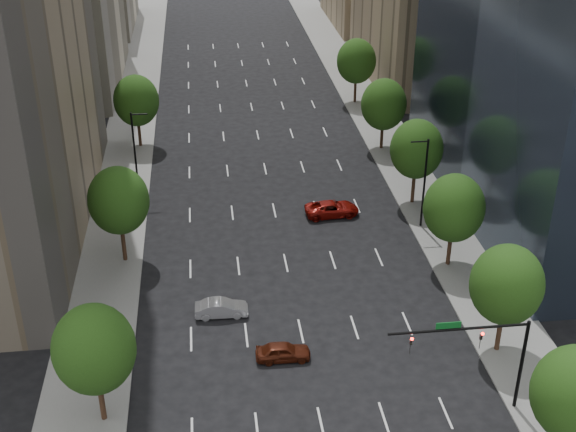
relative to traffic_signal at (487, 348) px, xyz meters
name	(u,v)px	position (x,y,z in m)	size (l,w,h in m)	color
sidewalk_left	(116,218)	(-26.03, 30.00, -5.10)	(6.00, 200.00, 0.15)	slate
sidewalk_right	(426,201)	(4.97, 30.00, -5.10)	(6.00, 200.00, 0.15)	slate
tree_right_0	(576,394)	(3.47, -5.00, 0.22)	(5.20, 5.20, 8.39)	#382316
tree_right_1	(507,285)	(3.47, 6.00, 0.58)	(5.20, 5.20, 8.75)	#382316
tree_right_2	(454,208)	(3.47, 18.00, 0.43)	(5.20, 5.20, 8.61)	#382316
tree_right_3	(416,149)	(3.47, 30.00, 0.72)	(5.20, 5.20, 8.89)	#382316
tree_right_4	(384,104)	(3.47, 44.00, 0.29)	(5.20, 5.20, 8.46)	#382316
tree_right_5	(356,61)	(3.47, 60.00, 0.58)	(5.20, 5.20, 8.75)	#382316
tree_left_0	(94,349)	(-24.53, 2.00, 0.58)	(5.20, 5.20, 8.75)	#382316
tree_left_1	(119,201)	(-24.53, 22.00, 0.79)	(5.20, 5.20, 8.97)	#382316
tree_left_2	(136,101)	(-24.53, 48.00, 0.50)	(5.20, 5.20, 8.68)	#382316
streetlight_rn	(424,181)	(2.91, 25.00, -0.33)	(1.70, 0.20, 9.00)	black
streetlight_ln	(135,152)	(-23.96, 35.00, -0.33)	(1.70, 0.20, 9.00)	black
traffic_signal	(487,348)	(0.00, 0.00, 0.00)	(9.12, 0.40, 7.38)	black
car_maroon	(283,351)	(-12.24, 6.84, -4.50)	(1.60, 3.97, 1.35)	#4A190C
car_silver	(221,308)	(-16.44, 12.76, -4.49)	(1.45, 4.16, 1.37)	#9E9EA3
car_red_far	(332,209)	(-5.03, 28.31, -4.44)	(2.43, 5.26, 1.46)	maroon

